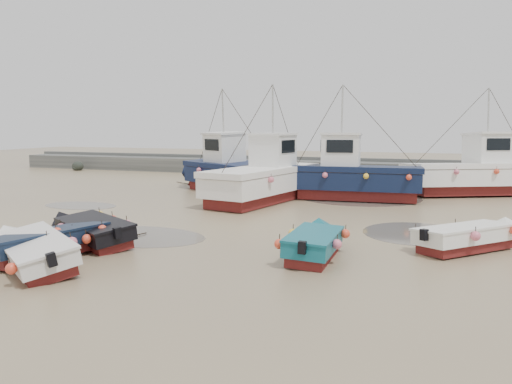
% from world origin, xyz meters
% --- Properties ---
extents(ground, '(120.00, 120.00, 0.00)m').
position_xyz_m(ground, '(0.00, 0.00, 0.00)').
color(ground, '#9B8A61').
rests_on(ground, ground).
extents(seawall, '(60.00, 4.92, 1.50)m').
position_xyz_m(seawall, '(0.05, 21.99, 0.63)').
color(seawall, slate).
rests_on(seawall, ground).
extents(puddle_a, '(5.42, 5.42, 0.01)m').
position_xyz_m(puddle_a, '(-3.46, -1.66, 0.00)').
color(puddle_a, '#595348').
rests_on(puddle_a, ground).
extents(puddle_b, '(3.95, 3.95, 0.01)m').
position_xyz_m(puddle_b, '(6.30, 2.29, 0.00)').
color(puddle_b, '#595348').
rests_on(puddle_b, ground).
extents(puddle_c, '(3.97, 3.97, 0.01)m').
position_xyz_m(puddle_c, '(-10.06, 3.45, 0.00)').
color(puddle_c, '#595348').
rests_on(puddle_c, ground).
extents(puddle_d, '(6.87, 6.87, 0.01)m').
position_xyz_m(puddle_d, '(2.97, 11.10, 0.00)').
color(puddle_d, '#595348').
rests_on(puddle_d, ground).
extents(dinghy_0, '(5.73, 4.36, 1.43)m').
position_xyz_m(dinghy_0, '(-4.19, -5.88, 0.54)').
color(dinghy_0, maroon).
rests_on(dinghy_0, ground).
extents(dinghy_1, '(2.91, 5.96, 1.43)m').
position_xyz_m(dinghy_1, '(-4.30, -4.82, 0.55)').
color(dinghy_1, maroon).
rests_on(dinghy_1, ground).
extents(dinghy_2, '(1.84, 5.14, 1.43)m').
position_xyz_m(dinghy_2, '(3.45, -2.28, 0.57)').
color(dinghy_2, maroon).
rests_on(dinghy_2, ground).
extents(dinghy_3, '(4.45, 4.61, 1.43)m').
position_xyz_m(dinghy_3, '(8.16, 0.24, 0.55)').
color(dinghy_3, maroon).
rests_on(dinghy_3, ground).
extents(dinghy_4, '(5.45, 3.64, 1.43)m').
position_xyz_m(dinghy_4, '(-4.38, -3.01, 0.55)').
color(dinghy_4, maroon).
rests_on(dinghy_4, ground).
extents(cabin_boat_0, '(9.84, 6.72, 6.22)m').
position_xyz_m(cabin_boat_0, '(-4.90, 10.89, 1.32)').
color(cabin_boat_0, maroon).
rests_on(cabin_boat_0, ground).
extents(cabin_boat_1, '(4.80, 11.22, 6.22)m').
position_xyz_m(cabin_boat_1, '(-1.53, 8.35, 1.30)').
color(cabin_boat_1, maroon).
rests_on(cabin_boat_1, ground).
extents(cabin_boat_2, '(9.97, 3.18, 6.22)m').
position_xyz_m(cabin_boat_2, '(2.35, 10.08, 1.35)').
color(cabin_boat_2, maroon).
rests_on(cabin_boat_2, ground).
extents(cabin_boat_3, '(10.30, 6.59, 6.22)m').
position_xyz_m(cabin_boat_3, '(9.55, 14.69, 1.32)').
color(cabin_boat_3, maroon).
rests_on(cabin_boat_3, ground).
extents(person, '(0.70, 0.47, 1.86)m').
position_xyz_m(person, '(-3.43, 6.90, 0.00)').
color(person, '#1D203C').
rests_on(person, ground).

